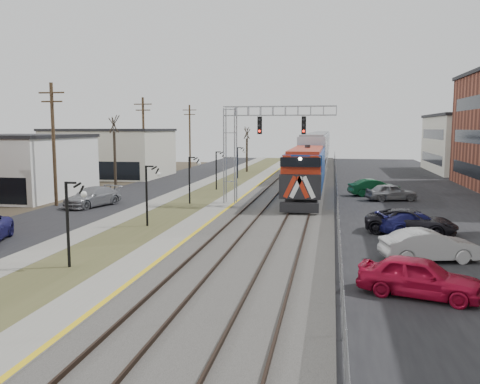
% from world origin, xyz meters
% --- Properties ---
extents(ground, '(160.00, 160.00, 0.00)m').
position_xyz_m(ground, '(0.00, 0.00, 0.00)').
color(ground, '#473D2D').
rests_on(ground, ground).
extents(street_west, '(7.00, 120.00, 0.04)m').
position_xyz_m(street_west, '(-11.50, 35.00, 0.02)').
color(street_west, black).
rests_on(street_west, ground).
extents(sidewalk, '(2.00, 120.00, 0.08)m').
position_xyz_m(sidewalk, '(-7.00, 35.00, 0.04)').
color(sidewalk, gray).
rests_on(sidewalk, ground).
extents(grass_median, '(4.00, 120.00, 0.06)m').
position_xyz_m(grass_median, '(-4.00, 35.00, 0.03)').
color(grass_median, '#464927').
rests_on(grass_median, ground).
extents(platform, '(2.00, 120.00, 0.24)m').
position_xyz_m(platform, '(-1.00, 35.00, 0.12)').
color(platform, gray).
rests_on(platform, ground).
extents(ballast_bed, '(8.00, 120.00, 0.20)m').
position_xyz_m(ballast_bed, '(4.00, 35.00, 0.10)').
color(ballast_bed, '#595651').
rests_on(ballast_bed, ground).
extents(parking_lot, '(16.00, 120.00, 0.04)m').
position_xyz_m(parking_lot, '(16.00, 35.00, 0.02)').
color(parking_lot, black).
rests_on(parking_lot, ground).
extents(platform_edge, '(0.24, 120.00, 0.01)m').
position_xyz_m(platform_edge, '(-0.12, 35.00, 0.24)').
color(platform_edge, gold).
rests_on(platform_edge, platform).
extents(track_near, '(1.58, 120.00, 0.15)m').
position_xyz_m(track_near, '(2.00, 35.00, 0.28)').
color(track_near, '#2D2119').
rests_on(track_near, ballast_bed).
extents(track_far, '(1.58, 120.00, 0.15)m').
position_xyz_m(track_far, '(5.50, 35.00, 0.28)').
color(track_far, '#2D2119').
rests_on(track_far, ballast_bed).
extents(train, '(3.00, 85.85, 5.33)m').
position_xyz_m(train, '(5.50, 67.84, 2.92)').
color(train, '#123D98').
rests_on(train, ground).
extents(signal_gantry, '(9.00, 1.07, 8.15)m').
position_xyz_m(signal_gantry, '(1.22, 27.99, 5.59)').
color(signal_gantry, gray).
rests_on(signal_gantry, ground).
extents(lampposts, '(0.14, 62.14, 4.00)m').
position_xyz_m(lampposts, '(-4.00, 18.29, 2.00)').
color(lampposts, black).
rests_on(lampposts, ground).
extents(utility_poles, '(0.28, 80.28, 10.00)m').
position_xyz_m(utility_poles, '(-14.50, 25.00, 5.00)').
color(utility_poles, '#4C3823').
rests_on(utility_poles, ground).
extents(fence, '(0.04, 120.00, 1.60)m').
position_xyz_m(fence, '(8.20, 35.00, 0.80)').
color(fence, gray).
rests_on(fence, ground).
extents(bare_trees, '(12.30, 42.30, 5.95)m').
position_xyz_m(bare_trees, '(-12.66, 38.91, 2.70)').
color(bare_trees, '#382D23').
rests_on(bare_trees, ground).
extents(car_lot_a, '(4.85, 3.05, 1.54)m').
position_xyz_m(car_lot_a, '(11.11, 6.65, 0.77)').
color(car_lot_a, '#AC0D2D').
rests_on(car_lot_a, ground).
extents(car_lot_b, '(4.83, 2.64, 1.51)m').
position_xyz_m(car_lot_b, '(12.45, 12.14, 0.75)').
color(car_lot_b, '#B8B8B8').
rests_on(car_lot_b, ground).
extents(car_lot_c, '(5.78, 3.72, 1.48)m').
position_xyz_m(car_lot_c, '(12.53, 18.55, 0.74)').
color(car_lot_c, black).
rests_on(car_lot_c, ground).
extents(car_lot_d, '(4.99, 3.02, 1.35)m').
position_xyz_m(car_lot_d, '(12.83, 18.56, 0.68)').
color(car_lot_d, navy).
rests_on(car_lot_d, ground).
extents(car_lot_e, '(4.72, 2.95, 1.50)m').
position_xyz_m(car_lot_e, '(12.94, 33.04, 0.75)').
color(car_lot_e, gray).
rests_on(car_lot_e, ground).
extents(car_lot_f, '(5.00, 2.86, 1.56)m').
position_xyz_m(car_lot_f, '(11.73, 36.06, 0.78)').
color(car_lot_f, '#0E4624').
rests_on(car_lot_f, ground).
extents(car_street_b, '(3.72, 5.81, 1.57)m').
position_xyz_m(car_street_b, '(-11.43, 25.24, 0.78)').
color(car_street_b, gray).
rests_on(car_street_b, ground).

